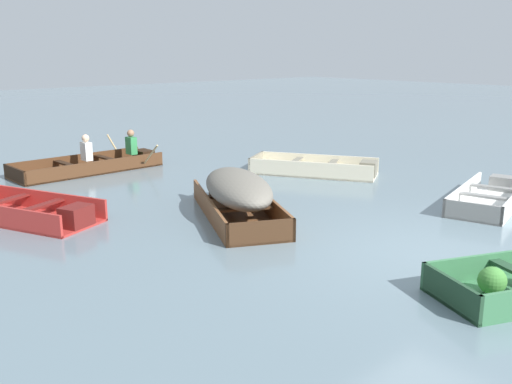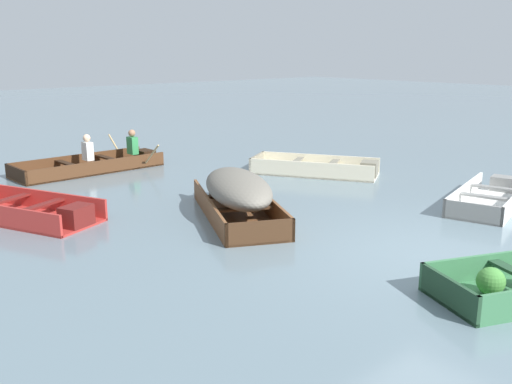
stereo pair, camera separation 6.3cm
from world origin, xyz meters
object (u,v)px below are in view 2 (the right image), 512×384
skiff_red_mid_moored (29,212)px  skiff_cream_outer_moored (320,169)px  rowboat_dark_varnish_with_crew (97,163)px  skiff_white_far_moored (491,198)px  skiff_wooden_brown_near_moored (238,192)px

skiff_red_mid_moored → skiff_cream_outer_moored: (6.55, -0.81, -0.00)m
skiff_cream_outer_moored → rowboat_dark_varnish_with_crew: 5.45m
skiff_white_far_moored → skiff_wooden_brown_near_moored: bearing=149.0°
skiff_wooden_brown_near_moored → skiff_red_mid_moored: 3.63m
skiff_red_mid_moored → skiff_white_far_moored: (7.05, -4.76, -0.02)m
skiff_wooden_brown_near_moored → skiff_red_mid_moored: size_ratio=1.08×
skiff_cream_outer_moored → skiff_red_mid_moored: bearing=173.0°
skiff_white_far_moored → rowboat_dark_varnish_with_crew: (-4.24, 7.93, 0.05)m
skiff_wooden_brown_near_moored → skiff_white_far_moored: size_ratio=1.12×
skiff_wooden_brown_near_moored → skiff_cream_outer_moored: size_ratio=1.06×
skiff_white_far_moored → rowboat_dark_varnish_with_crew: size_ratio=0.82×
skiff_white_far_moored → rowboat_dark_varnish_with_crew: 8.99m
skiff_wooden_brown_near_moored → skiff_red_mid_moored: bearing=141.8°
skiff_red_mid_moored → rowboat_dark_varnish_with_crew: size_ratio=0.84×
skiff_wooden_brown_near_moored → rowboat_dark_varnish_with_crew: size_ratio=0.91×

